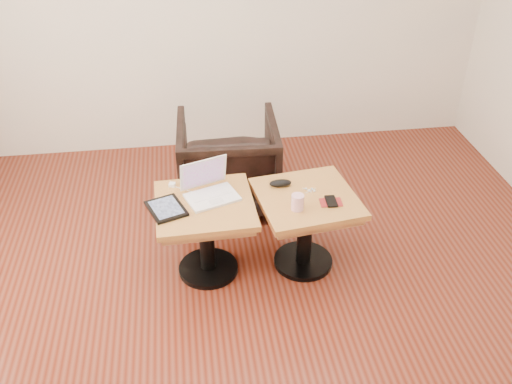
{
  "coord_description": "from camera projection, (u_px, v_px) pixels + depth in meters",
  "views": [
    {
      "loc": [
        -0.36,
        -2.42,
        2.54
      ],
      "look_at": [
        0.04,
        0.48,
        0.6
      ],
      "focal_mm": 40.0,
      "sensor_mm": 36.0,
      "label": 1
    }
  ],
  "objects": [
    {
      "name": "armchair",
      "position": [
        228.0,
        162.0,
        4.32
      ],
      "size": [
        0.76,
        0.78,
        0.68
      ],
      "primitive_type": "imported",
      "rotation": [
        0.0,
        0.0,
        3.1
      ],
      "color": "black",
      "rests_on": "ground"
    },
    {
      "name": "side_table_right",
      "position": [
        306.0,
        214.0,
        3.64
      ],
      "size": [
        0.68,
        0.68,
        0.55
      ],
      "rotation": [
        0.0,
        0.0,
        0.14
      ],
      "color": "black",
      "rests_on": "ground"
    },
    {
      "name": "glasses_case",
      "position": [
        280.0,
        183.0,
        3.65
      ],
      "size": [
        0.14,
        0.06,
        0.04
      ],
      "primitive_type": "ellipsoid",
      "rotation": [
        0.0,
        0.0,
        0.0
      ],
      "color": "black",
      "rests_on": "side_table_right"
    },
    {
      "name": "phone_on_sleeve",
      "position": [
        331.0,
        202.0,
        3.5
      ],
      "size": [
        0.14,
        0.12,
        0.02
      ],
      "rotation": [
        0.0,
        0.0,
        -0.04
      ],
      "color": "maroon",
      "rests_on": "side_table_right"
    },
    {
      "name": "tablet",
      "position": [
        166.0,
        208.0,
        3.44
      ],
      "size": [
        0.27,
        0.31,
        0.02
      ],
      "rotation": [
        0.0,
        0.0,
        0.35
      ],
      "color": "black",
      "rests_on": "side_table_left"
    },
    {
      "name": "striped_cup",
      "position": [
        298.0,
        202.0,
        3.42
      ],
      "size": [
        0.1,
        0.1,
        0.1
      ],
      "primitive_type": "cylinder",
      "rotation": [
        0.0,
        0.0,
        0.43
      ],
      "color": "#E36888",
      "rests_on": "side_table_right"
    },
    {
      "name": "earbuds_tangle",
      "position": [
        310.0,
        190.0,
        3.61
      ],
      "size": [
        0.08,
        0.05,
        0.01
      ],
      "color": "white",
      "rests_on": "side_table_right"
    },
    {
      "name": "side_table_left",
      "position": [
        206.0,
        221.0,
        3.58
      ],
      "size": [
        0.62,
        0.62,
        0.55
      ],
      "rotation": [
        0.0,
        0.0,
        0.03
      ],
      "color": "black",
      "rests_on": "ground"
    },
    {
      "name": "laptop",
      "position": [
        209.0,
        189.0,
        3.55
      ],
      "size": [
        0.38,
        0.34,
        0.22
      ],
      "rotation": [
        0.0,
        0.0,
        0.34
      ],
      "color": "white",
      "rests_on": "side_table_left"
    },
    {
      "name": "charging_adapter",
      "position": [
        172.0,
        185.0,
        3.65
      ],
      "size": [
        0.05,
        0.05,
        0.02
      ],
      "primitive_type": "cube",
      "rotation": [
        0.0,
        0.0,
        -0.29
      ],
      "color": "white",
      "rests_on": "side_table_left"
    },
    {
      "name": "room_shell",
      "position": [
        261.0,
        116.0,
        2.7
      ],
      "size": [
        4.52,
        4.52,
        2.71
      ],
      "color": "#51180D",
      "rests_on": "ground"
    }
  ]
}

